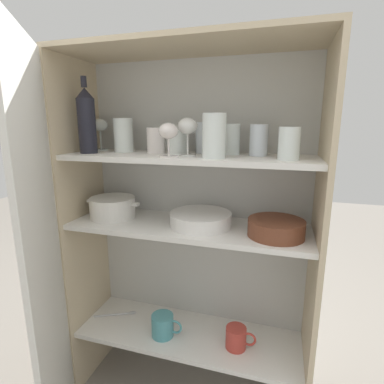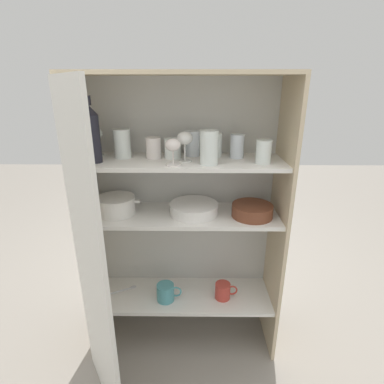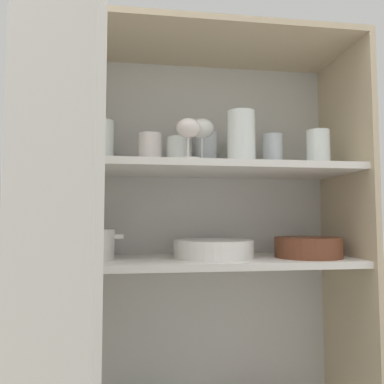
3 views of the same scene
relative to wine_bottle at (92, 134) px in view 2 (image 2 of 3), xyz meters
name	(u,v)px [view 2 (image 2 of 3)]	position (x,y,z in m)	size (l,w,h in m)	color
ground_plane	(184,357)	(0.40, -0.10, -1.20)	(8.00, 8.00, 0.00)	gray
cupboard_back_panel	(185,214)	(0.40, 0.21, -0.48)	(0.98, 0.02, 1.44)	silver
cupboard_side_left	(90,226)	(-0.08, 0.05, -0.48)	(0.02, 0.33, 1.44)	#CCB793
cupboard_side_right	(278,227)	(0.88, 0.05, -0.48)	(0.02, 0.33, 1.44)	#CCB793
cupboard_top_panel	(182,73)	(0.40, 0.05, 0.25)	(0.98, 0.33, 0.02)	#CCB793
shelf_board_lower	(184,296)	(0.40, 0.05, -0.91)	(0.95, 0.30, 0.02)	white
shelf_board_middle	(183,215)	(0.40, 0.05, -0.42)	(0.95, 0.30, 0.02)	white
shelf_board_upper	(183,162)	(0.40, 0.05, -0.14)	(0.95, 0.30, 0.02)	white
cupboard_door	(90,269)	(0.04, -0.32, -0.48)	(0.28, 0.42, 1.44)	silver
tumbler_glass_0	(122,144)	(0.11, 0.09, -0.06)	(0.08, 0.08, 0.14)	white
tumbler_glass_1	(209,148)	(0.52, -0.03, -0.05)	(0.08, 0.08, 0.15)	white
tumbler_glass_2	(237,146)	(0.66, 0.09, -0.07)	(0.07, 0.07, 0.11)	white
tumbler_glass_3	(173,148)	(0.35, 0.09, -0.08)	(0.08, 0.08, 0.09)	white
tumbler_glass_4	(215,145)	(0.55, 0.12, -0.07)	(0.06, 0.06, 0.12)	white
tumbler_glass_5	(192,143)	(0.44, 0.14, -0.07)	(0.07, 0.07, 0.12)	white
tumbler_glass_6	(264,152)	(0.76, -0.01, -0.07)	(0.07, 0.07, 0.11)	white
tumbler_glass_7	(153,148)	(0.26, 0.08, -0.08)	(0.07, 0.07, 0.10)	silver
wine_glass_0	(96,135)	(-0.03, 0.13, -0.03)	(0.07, 0.07, 0.14)	white
wine_glass_1	(185,140)	(0.41, 0.02, -0.03)	(0.07, 0.07, 0.14)	white
wine_glass_2	(173,147)	(0.36, -0.05, -0.05)	(0.07, 0.07, 0.12)	silver
wine_bottle	(92,134)	(0.00, 0.00, 0.00)	(0.07, 0.07, 0.29)	black
plate_stack_white	(194,208)	(0.45, 0.05, -0.38)	(0.24, 0.24, 0.05)	white
mixing_bowl_large	(252,210)	(0.74, 0.02, -0.37)	(0.20, 0.20, 0.06)	brown
casserole_dish	(116,205)	(0.06, 0.05, -0.36)	(0.24, 0.19, 0.09)	white
coffee_mug_primary	(223,291)	(0.61, 0.02, -0.86)	(0.12, 0.08, 0.09)	#BC3D33
coffee_mug_extra_1	(166,292)	(0.30, 0.00, -0.85)	(0.13, 0.09, 0.10)	teal
serving_spoon	(122,290)	(0.05, 0.07, -0.90)	(0.18, 0.10, 0.01)	silver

